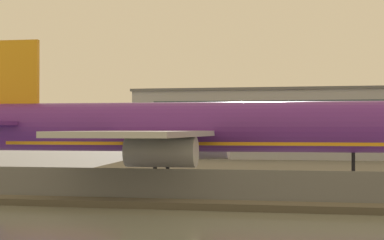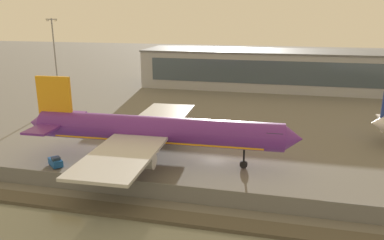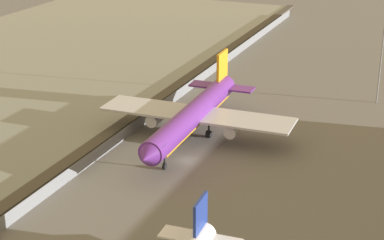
# 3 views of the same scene
# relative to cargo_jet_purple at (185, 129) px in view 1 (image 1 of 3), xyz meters

# --- Properties ---
(ground_plane) EXTENTS (500.00, 500.00, 0.00)m
(ground_plane) POSITION_rel_cargo_jet_purple_xyz_m (10.37, 2.58, -5.56)
(ground_plane) COLOR #66635E
(shoreline_seawall) EXTENTS (320.00, 3.00, 0.50)m
(shoreline_seawall) POSITION_rel_cargo_jet_purple_xyz_m (10.37, -17.92, -5.31)
(shoreline_seawall) COLOR #474238
(shoreline_seawall) RESTS_ON ground
(perimeter_fence) EXTENTS (280.00, 0.10, 2.50)m
(perimeter_fence) POSITION_rel_cargo_jet_purple_xyz_m (10.37, -13.42, -4.31)
(perimeter_fence) COLOR slate
(perimeter_fence) RESTS_ON ground
(cargo_jet_purple) EXTENTS (48.64, 41.44, 14.56)m
(cargo_jet_purple) POSITION_rel_cargo_jet_purple_xyz_m (0.00, 0.00, 0.00)
(cargo_jet_purple) COLOR #602889
(cargo_jet_purple) RESTS_ON ground
(baggage_tug) EXTENTS (3.49, 3.27, 1.80)m
(baggage_tug) POSITION_rel_cargo_jet_purple_xyz_m (-15.48, -6.13, -4.75)
(baggage_tug) COLOR #19519E
(baggage_tug) RESTS_ON ground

